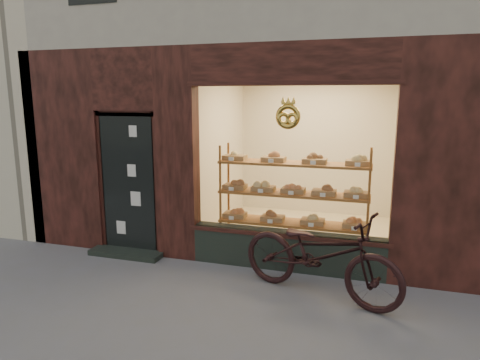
% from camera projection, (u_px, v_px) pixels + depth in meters
% --- Properties ---
extents(ground, '(90.00, 90.00, 0.00)m').
position_uv_depth(ground, '(200.00, 344.00, 4.23)').
color(ground, '#5A5A5A').
extents(display_shelf, '(2.20, 0.45, 1.70)m').
position_uv_depth(display_shelf, '(293.00, 202.00, 6.32)').
color(display_shelf, brown).
rests_on(display_shelf, ground).
extents(bicycle, '(2.18, 1.32, 1.08)m').
position_uv_depth(bicycle, '(320.00, 254.00, 5.15)').
color(bicycle, black).
rests_on(bicycle, ground).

